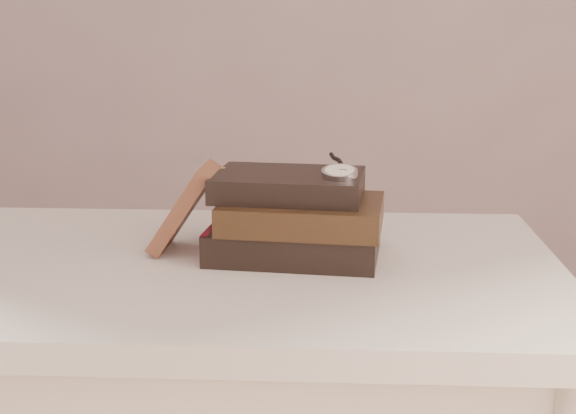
{
  "coord_description": "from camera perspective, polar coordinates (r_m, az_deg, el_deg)",
  "views": [
    {
      "loc": [
        0.16,
        -0.76,
        1.11
      ],
      "look_at": [
        0.1,
        0.39,
        0.82
      ],
      "focal_mm": 49.67,
      "sensor_mm": 36.0,
      "label": 1
    }
  ],
  "objects": [
    {
      "name": "book_stack",
      "position": [
        1.18,
        0.55,
        -0.8
      ],
      "size": [
        0.27,
        0.2,
        0.13
      ],
      "color": "black",
      "rests_on": "table"
    },
    {
      "name": "journal",
      "position": [
        1.21,
        -7.45,
        -0.06
      ],
      "size": [
        0.11,
        0.1,
        0.14
      ],
      "primitive_type": "cube",
      "rotation": [
        0.0,
        0.59,
        -0.05
      ],
      "color": "#49281C",
      "rests_on": "table"
    },
    {
      "name": "eyeglasses",
      "position": [
        1.28,
        -2.86,
        0.88
      ],
      "size": [
        0.12,
        0.13,
        0.05
      ],
      "color": "silver",
      "rests_on": "book_stack"
    },
    {
      "name": "table",
      "position": [
        1.21,
        -4.79,
        -8.07
      ],
      "size": [
        1.0,
        0.6,
        0.75
      ],
      "color": "beige",
      "rests_on": "ground"
    },
    {
      "name": "pocket_watch",
      "position": [
        1.15,
        3.69,
        2.56
      ],
      "size": [
        0.06,
        0.16,
        0.02
      ],
      "color": "silver",
      "rests_on": "book_stack"
    }
  ]
}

